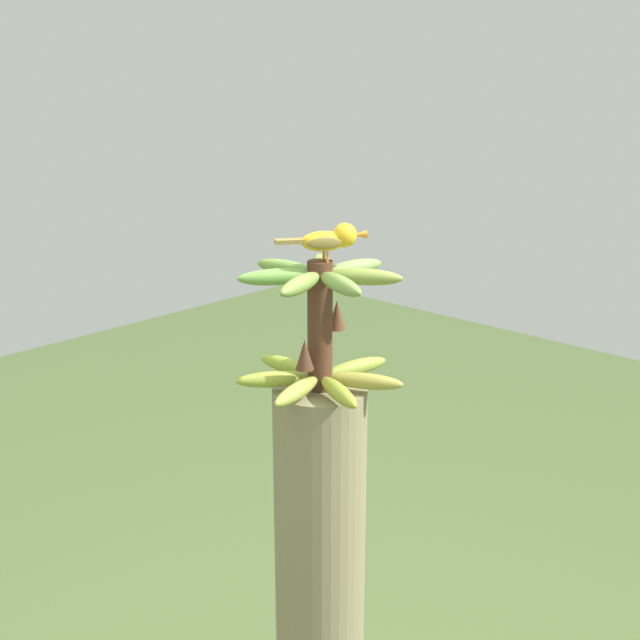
{
  "coord_description": "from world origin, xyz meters",
  "views": [
    {
      "loc": [
        -1.06,
        1.14,
        1.81
      ],
      "look_at": [
        0.0,
        0.0,
        1.34
      ],
      "focal_mm": 46.71,
      "sensor_mm": 36.0,
      "label": 1
    }
  ],
  "objects": [
    {
      "name": "banana_bunch",
      "position": [
        -0.0,
        -0.0,
        1.33
      ],
      "size": [
        0.33,
        0.34,
        0.26
      ],
      "color": "#4C2D1E",
      "rests_on": "banana_tree"
    },
    {
      "name": "perched_bird",
      "position": [
        -0.02,
        -0.01,
        1.51
      ],
      "size": [
        0.12,
        0.15,
        0.07
      ],
      "color": "#C68933",
      "rests_on": "banana_bunch"
    }
  ]
}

